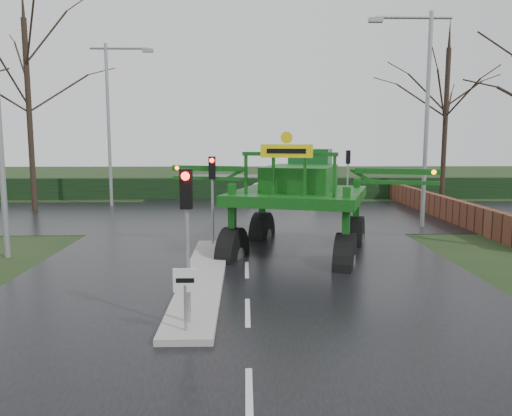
{
  "coord_description": "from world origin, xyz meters",
  "views": [
    {
      "loc": [
        -0.06,
        -11.55,
        4.11
      ],
      "look_at": [
        0.3,
        4.11,
        2.0
      ],
      "focal_mm": 35.0,
      "sensor_mm": 36.0,
      "label": 1
    }
  ],
  "objects_px": {
    "traffic_signal_near": "(187,213)",
    "street_light_right": "(421,100)",
    "keep_left_sign": "(185,289)",
    "crop_sprayer": "(234,184)",
    "street_light_left_near": "(5,85)",
    "white_sedan": "(280,204)",
    "street_light_left_far": "(113,110)",
    "traffic_signal_far": "(348,165)",
    "traffic_signal_mid": "(212,181)"
  },
  "relations": [
    {
      "from": "traffic_signal_mid",
      "to": "street_light_right",
      "type": "height_order",
      "value": "street_light_right"
    },
    {
      "from": "keep_left_sign",
      "to": "crop_sprayer",
      "type": "height_order",
      "value": "crop_sprayer"
    },
    {
      "from": "street_light_right",
      "to": "street_light_left_far",
      "type": "distance_m",
      "value": 18.24
    },
    {
      "from": "white_sedan",
      "to": "street_light_right",
      "type": "bearing_deg",
      "value": -160.1
    },
    {
      "from": "traffic_signal_near",
      "to": "traffic_signal_mid",
      "type": "height_order",
      "value": "same"
    },
    {
      "from": "traffic_signal_near",
      "to": "traffic_signal_mid",
      "type": "xyz_separation_m",
      "value": [
        0.0,
        8.5,
        0.0
      ]
    },
    {
      "from": "traffic_signal_near",
      "to": "white_sedan",
      "type": "bearing_deg",
      "value": 80.88
    },
    {
      "from": "traffic_signal_mid",
      "to": "street_light_left_near",
      "type": "height_order",
      "value": "street_light_left_near"
    },
    {
      "from": "street_light_left_far",
      "to": "white_sedan",
      "type": "xyz_separation_m",
      "value": [
        10.44,
        1.07,
        -5.99
      ]
    },
    {
      "from": "street_light_left_near",
      "to": "white_sedan",
      "type": "xyz_separation_m",
      "value": [
        10.44,
        15.07,
        -5.99
      ]
    },
    {
      "from": "keep_left_sign",
      "to": "traffic_signal_near",
      "type": "relative_size",
      "value": 0.38
    },
    {
      "from": "keep_left_sign",
      "to": "street_light_right",
      "type": "bearing_deg",
      "value": 54.88
    },
    {
      "from": "traffic_signal_near",
      "to": "street_light_left_near",
      "type": "distance_m",
      "value": 10.4
    },
    {
      "from": "traffic_signal_mid",
      "to": "white_sedan",
      "type": "xyz_separation_m",
      "value": [
        3.54,
        13.58,
        -2.59
      ]
    },
    {
      "from": "street_light_right",
      "to": "street_light_left_far",
      "type": "xyz_separation_m",
      "value": [
        -16.39,
        8.0,
        0.0
      ]
    },
    {
      "from": "keep_left_sign",
      "to": "traffic_signal_mid",
      "type": "bearing_deg",
      "value": 90.0
    },
    {
      "from": "street_light_left_near",
      "to": "street_light_left_far",
      "type": "bearing_deg",
      "value": 90.0
    },
    {
      "from": "street_light_right",
      "to": "crop_sprayer",
      "type": "distance_m",
      "value": 11.06
    },
    {
      "from": "street_light_left_near",
      "to": "crop_sprayer",
      "type": "distance_m",
      "value": 8.48
    },
    {
      "from": "keep_left_sign",
      "to": "street_light_right",
      "type": "relative_size",
      "value": 0.14
    },
    {
      "from": "traffic_signal_near",
      "to": "traffic_signal_far",
      "type": "xyz_separation_m",
      "value": [
        7.8,
        21.02,
        0.0
      ]
    },
    {
      "from": "keep_left_sign",
      "to": "street_light_right",
      "type": "height_order",
      "value": "street_light_right"
    },
    {
      "from": "white_sedan",
      "to": "street_light_left_far",
      "type": "bearing_deg",
      "value": 82.48
    },
    {
      "from": "street_light_left_far",
      "to": "crop_sprayer",
      "type": "xyz_separation_m",
      "value": [
        7.77,
        -14.04,
        -3.38
      ]
    },
    {
      "from": "traffic_signal_near",
      "to": "street_light_right",
      "type": "bearing_deg",
      "value": 53.87
    },
    {
      "from": "traffic_signal_far",
      "to": "crop_sprayer",
      "type": "distance_m",
      "value": 15.66
    },
    {
      "from": "traffic_signal_far",
      "to": "street_light_right",
      "type": "bearing_deg",
      "value": 101.95
    },
    {
      "from": "traffic_signal_far",
      "to": "white_sedan",
      "type": "height_order",
      "value": "traffic_signal_far"
    },
    {
      "from": "street_light_left_far",
      "to": "crop_sprayer",
      "type": "distance_m",
      "value": 16.4
    },
    {
      "from": "traffic_signal_near",
      "to": "street_light_left_near",
      "type": "relative_size",
      "value": 0.35
    },
    {
      "from": "white_sedan",
      "to": "crop_sprayer",
      "type": "bearing_deg",
      "value": 156.62
    },
    {
      "from": "street_light_right",
      "to": "street_light_left_near",
      "type": "bearing_deg",
      "value": -159.89
    },
    {
      "from": "traffic_signal_far",
      "to": "street_light_right",
      "type": "relative_size",
      "value": 0.35
    },
    {
      "from": "traffic_signal_mid",
      "to": "traffic_signal_far",
      "type": "relative_size",
      "value": 1.0
    },
    {
      "from": "white_sedan",
      "to": "traffic_signal_mid",
      "type": "bearing_deg",
      "value": 152.0
    },
    {
      "from": "traffic_signal_far",
      "to": "street_light_left_far",
      "type": "relative_size",
      "value": 0.35
    },
    {
      "from": "street_light_left_near",
      "to": "traffic_signal_mid",
      "type": "bearing_deg",
      "value": 12.21
    },
    {
      "from": "keep_left_sign",
      "to": "street_light_left_near",
      "type": "relative_size",
      "value": 0.14
    },
    {
      "from": "traffic_signal_far",
      "to": "street_light_left_far",
      "type": "bearing_deg",
      "value": 0.03
    },
    {
      "from": "street_light_left_near",
      "to": "white_sedan",
      "type": "bearing_deg",
      "value": 55.29
    },
    {
      "from": "street_light_left_near",
      "to": "white_sedan",
      "type": "height_order",
      "value": "street_light_left_near"
    },
    {
      "from": "traffic_signal_near",
      "to": "white_sedan",
      "type": "height_order",
      "value": "traffic_signal_near"
    },
    {
      "from": "keep_left_sign",
      "to": "traffic_signal_near",
      "type": "xyz_separation_m",
      "value": [
        0.0,
        0.49,
        1.53
      ]
    },
    {
      "from": "street_light_left_near",
      "to": "street_light_left_far",
      "type": "xyz_separation_m",
      "value": [
        0.0,
        14.0,
        0.0
      ]
    },
    {
      "from": "street_light_left_near",
      "to": "street_light_left_far",
      "type": "distance_m",
      "value": 14.0
    },
    {
      "from": "keep_left_sign",
      "to": "traffic_signal_far",
      "type": "distance_m",
      "value": 22.93
    },
    {
      "from": "crop_sprayer",
      "to": "traffic_signal_mid",
      "type": "bearing_deg",
      "value": 137.16
    },
    {
      "from": "traffic_signal_mid",
      "to": "street_light_left_near",
      "type": "distance_m",
      "value": 7.83
    },
    {
      "from": "traffic_signal_far",
      "to": "white_sedan",
      "type": "relative_size",
      "value": 0.77
    },
    {
      "from": "crop_sprayer",
      "to": "white_sedan",
      "type": "relative_size",
      "value": 2.08
    }
  ]
}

